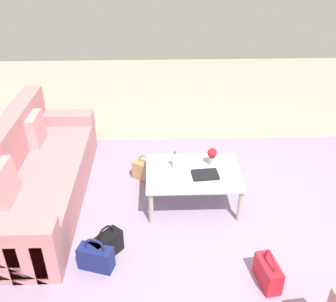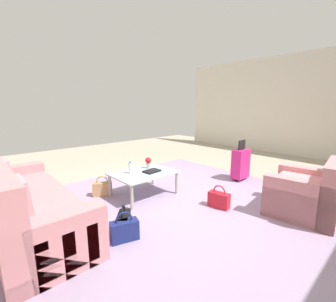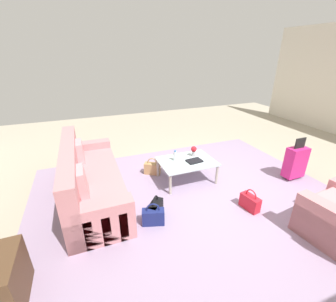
% 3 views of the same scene
% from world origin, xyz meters
% --- Properties ---
extents(ground_plane, '(12.00, 12.00, 0.00)m').
position_xyz_m(ground_plane, '(0.00, 0.00, 0.00)').
color(ground_plane, '#A89E89').
extents(area_rug, '(5.20, 4.40, 0.01)m').
position_xyz_m(area_rug, '(0.60, 0.20, 0.00)').
color(area_rug, '#9984A3').
rests_on(area_rug, ground).
extents(couch, '(0.87, 2.46, 0.94)m').
position_xyz_m(couch, '(2.20, -0.60, 0.32)').
color(couch, '#C67F84').
rests_on(couch, ground).
extents(coffee_table, '(1.04, 0.77, 0.42)m').
position_xyz_m(coffee_table, '(0.40, -0.50, 0.37)').
color(coffee_table, silver).
rests_on(coffee_table, ground).
extents(water_bottle, '(0.06, 0.06, 0.20)m').
position_xyz_m(water_bottle, '(0.60, -0.60, 0.51)').
color(water_bottle, silver).
rests_on(water_bottle, coffee_table).
extents(coffee_table_book, '(0.30, 0.22, 0.03)m').
position_xyz_m(coffee_table_book, '(0.28, -0.42, 0.43)').
color(coffee_table_book, black).
rests_on(coffee_table_book, coffee_table).
extents(flower_vase, '(0.11, 0.11, 0.21)m').
position_xyz_m(flower_vase, '(0.18, -0.65, 0.54)').
color(flower_vase, '#B2B7BC').
rests_on(flower_vase, coffee_table).
extents(suitcase_magenta, '(0.40, 0.22, 0.85)m').
position_xyz_m(suitcase_magenta, '(-1.60, 0.20, 0.36)').
color(suitcase_magenta, '#D12375').
rests_on(suitcase_magenta, ground).
extents(handbag_black, '(0.31, 0.33, 0.36)m').
position_xyz_m(handbag_black, '(1.30, 0.29, 0.13)').
color(handbag_black, black).
rests_on(handbag_black, ground).
extents(handbag_tan, '(0.34, 0.29, 0.36)m').
position_xyz_m(handbag_tan, '(0.95, -0.97, 0.13)').
color(handbag_tan, tan).
rests_on(handbag_tan, ground).
extents(handbag_navy, '(0.35, 0.23, 0.36)m').
position_xyz_m(handbag_navy, '(1.38, 0.45, 0.13)').
color(handbag_navy, navy).
rests_on(handbag_navy, ground).
extents(handbag_red, '(0.19, 0.34, 0.36)m').
position_xyz_m(handbag_red, '(-0.16, 0.68, 0.13)').
color(handbag_red, red).
rests_on(handbag_red, ground).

